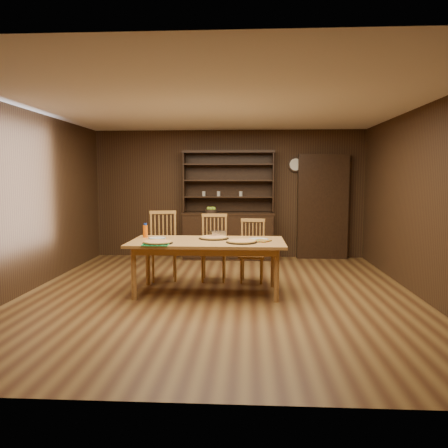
# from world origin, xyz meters

# --- Properties ---
(floor) EXTENTS (6.00, 6.00, 0.00)m
(floor) POSITION_xyz_m (0.00, 0.00, 0.00)
(floor) COLOR brown
(floor) RESTS_ON ground
(room_shell) EXTENTS (6.00, 6.00, 6.00)m
(room_shell) POSITION_xyz_m (0.00, 0.00, 1.58)
(room_shell) COLOR white
(room_shell) RESTS_ON floor
(china_hutch) EXTENTS (1.84, 0.52, 2.17)m
(china_hutch) POSITION_xyz_m (-0.00, 2.75, 0.60)
(china_hutch) COLOR black
(china_hutch) RESTS_ON floor
(doorway) EXTENTS (1.00, 0.18, 2.10)m
(doorway) POSITION_xyz_m (1.90, 2.90, 1.05)
(doorway) COLOR black
(doorway) RESTS_ON floor
(wall_clock) EXTENTS (0.30, 0.05, 0.30)m
(wall_clock) POSITION_xyz_m (1.35, 2.96, 1.90)
(wall_clock) COLOR black
(wall_clock) RESTS_ON room_shell
(dining_table) EXTENTS (2.16, 1.08, 0.75)m
(dining_table) POSITION_xyz_m (-0.17, 0.06, 0.68)
(dining_table) COLOR #B8823F
(dining_table) RESTS_ON floor
(chair_left) EXTENTS (0.54, 0.52, 1.10)m
(chair_left) POSITION_xyz_m (-0.96, 0.89, 0.58)
(chair_left) COLOR #C58943
(chair_left) RESTS_ON floor
(chair_center) EXTENTS (0.44, 0.41, 1.05)m
(chair_center) POSITION_xyz_m (-0.14, 0.91, 0.56)
(chair_center) COLOR #C58943
(chair_center) RESTS_ON floor
(chair_right) EXTENTS (0.43, 0.42, 0.98)m
(chair_right) POSITION_xyz_m (0.47, 0.84, 0.52)
(chair_right) COLOR #C58943
(chair_right) RESTS_ON floor
(pizza_left) EXTENTS (0.41, 0.41, 0.04)m
(pizza_left) POSITION_xyz_m (-0.81, -0.23, 0.77)
(pizza_left) COLOR black
(pizza_left) RESTS_ON dining_table
(pizza_right) EXTENTS (0.42, 0.42, 0.04)m
(pizza_right) POSITION_xyz_m (0.31, -0.10, 0.77)
(pizza_right) COLOR black
(pizza_right) RESTS_ON dining_table
(pizza_center) EXTENTS (0.44, 0.44, 0.04)m
(pizza_center) POSITION_xyz_m (-0.09, 0.26, 0.77)
(pizza_center) COLOR black
(pizza_center) RESTS_ON dining_table
(cooling_rack) EXTENTS (0.39, 0.39, 0.02)m
(cooling_rack) POSITION_xyz_m (-0.81, -0.32, 0.76)
(cooling_rack) COLOR #0C9E44
(cooling_rack) RESTS_ON dining_table
(plate_left) EXTENTS (0.25, 0.25, 0.02)m
(plate_left) POSITION_xyz_m (-0.92, 0.23, 0.76)
(plate_left) COLOR white
(plate_left) RESTS_ON dining_table
(plate_right) EXTENTS (0.29, 0.29, 0.02)m
(plate_right) POSITION_xyz_m (0.55, 0.17, 0.76)
(plate_right) COLOR white
(plate_right) RESTS_ON dining_table
(foil_dish) EXTENTS (0.27, 0.24, 0.09)m
(foil_dish) POSITION_xyz_m (-0.06, 0.47, 0.79)
(foil_dish) COLOR silver
(foil_dish) RESTS_ON dining_table
(juice_bottle) EXTENTS (0.07, 0.07, 0.21)m
(juice_bottle) POSITION_xyz_m (-1.12, 0.36, 0.85)
(juice_bottle) COLOR orange
(juice_bottle) RESTS_ON dining_table
(pot_holder_a) EXTENTS (0.27, 0.27, 0.01)m
(pot_holder_a) POSITION_xyz_m (0.57, 0.04, 0.76)
(pot_holder_a) COLOR red
(pot_holder_a) RESTS_ON dining_table
(pot_holder_b) EXTENTS (0.30, 0.30, 0.02)m
(pot_holder_b) POSITION_xyz_m (0.59, 0.04, 0.76)
(pot_holder_b) COLOR red
(pot_holder_b) RESTS_ON dining_table
(fruit_bowl) EXTENTS (0.25, 0.25, 0.12)m
(fruit_bowl) POSITION_xyz_m (-0.34, 2.69, 0.99)
(fruit_bowl) COLOR black
(fruit_bowl) RESTS_ON china_hutch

